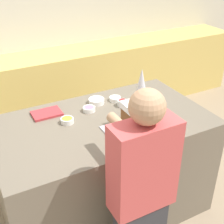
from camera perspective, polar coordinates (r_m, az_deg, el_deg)
ground_plane at (r=3.10m, az=-1.46°, el=-16.87°), size 12.00×12.00×0.00m
wall_back at (r=4.27m, az=-15.11°, el=15.68°), size 8.00×0.05×2.60m
back_cabinet_block at (r=4.24m, az=-12.56°, el=3.91°), size 6.00×0.60×0.94m
kitchen_island at (r=2.78m, az=-1.58°, el=-10.07°), size 1.75×1.00×0.95m
baking_tray at (r=2.42m, az=4.06°, el=-2.78°), size 0.48×0.26×0.01m
gingerbread_house at (r=2.37m, az=4.15°, el=-0.53°), size 0.16×0.19×0.26m
decorative_tree at (r=2.69m, az=5.37°, el=4.56°), size 0.15×0.15×0.34m
candy_bowl_far_right at (r=2.81m, az=0.58°, el=2.47°), size 0.10×0.10×0.04m
candy_bowl_center_rear at (r=2.76m, az=-2.87°, el=2.05°), size 0.14×0.14×0.04m
candy_bowl_beside_tree at (r=2.94m, az=7.07°, el=3.51°), size 0.11×0.11×0.04m
candy_bowl_near_tray_right at (r=2.72m, az=2.00°, el=1.69°), size 0.10×0.10×0.05m
candy_bowl_far_left at (r=2.64m, az=-4.22°, el=0.57°), size 0.10×0.10×0.04m
candy_bowl_near_tray_left at (r=2.49m, az=-8.20°, el=-1.52°), size 0.10×0.10×0.04m
cookbook at (r=2.65m, az=-11.86°, el=-0.26°), size 0.24×0.17×0.02m
person at (r=2.05m, az=5.33°, el=-15.31°), size 0.41×0.51×1.56m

